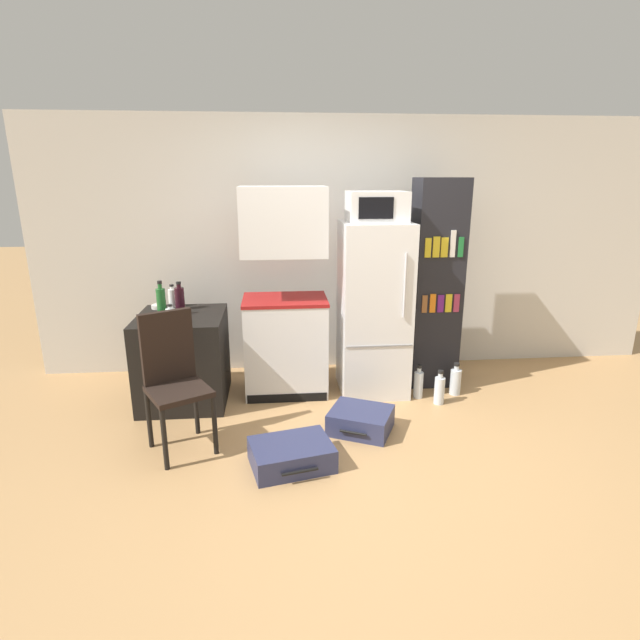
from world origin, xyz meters
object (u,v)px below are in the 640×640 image
bottle_green_tall (161,301)px  suitcase_large_flat (291,455)px  side_table (184,358)px  water_bottle_back (455,381)px  kitchen_hutch (285,303)px  refrigerator (373,309)px  bookshelf (435,285)px  water_bottle_middle (418,384)px  bottle_wine_dark (180,298)px  chair (173,371)px  microwave (377,207)px  water_bottle_front (439,390)px  bowl (159,307)px  suitcase_small_flat (361,420)px  bottle_milk_white (173,297)px  bottle_clear_short (171,316)px

bottle_green_tall → suitcase_large_flat: bearing=-47.4°
side_table → water_bottle_back: bearing=-2.5°
side_table → kitchen_hutch: kitchen_hutch is taller
refrigerator → bookshelf: 0.65m
suitcase_large_flat → water_bottle_middle: size_ratio=1.99×
bottle_wine_dark → chair: size_ratio=0.25×
microwave → water_bottle_front: (0.54, -0.37, -1.57)m
refrigerator → kitchen_hutch: bearing=177.4°
side_table → bowl: size_ratio=6.31×
suitcase_small_flat → water_bottle_middle: water_bottle_middle is taller
bottle_green_tall → chair: bottle_green_tall is taller
side_table → water_bottle_front: bearing=-7.3°
suitcase_large_flat → bowl: bearing=116.0°
water_bottle_middle → suitcase_large_flat: bearing=-139.6°
bookshelf → bottle_milk_white: bearing=177.8°
bowl → suitcase_small_flat: 2.10m
refrigerator → bowl: 1.96m
kitchen_hutch → water_bottle_middle: 1.42m
bottle_wine_dark → suitcase_small_flat: size_ratio=0.43×
bottle_milk_white → suitcase_large_flat: bottle_milk_white is taller
bottle_clear_short → chair: bearing=-79.7°
refrigerator → bottle_wine_dark: bearing=176.2°
water_bottle_back → suitcase_small_flat: bearing=-148.5°
refrigerator → bottle_wine_dark: refrigerator is taller
bottle_green_tall → bowl: bottle_green_tall is taller
kitchen_hutch → suitcase_small_flat: kitchen_hutch is taller
suitcase_small_flat → chair: bearing=-151.2°
refrigerator → water_bottle_front: 0.93m
chair → water_bottle_middle: 2.19m
bottle_clear_short → suitcase_small_flat: bottle_clear_short is taller
bookshelf → chair: size_ratio=1.89×
kitchen_hutch → water_bottle_back: kitchen_hutch is taller
side_table → water_bottle_middle: side_table is taller
kitchen_hutch → suitcase_small_flat: 1.27m
side_table → bookshelf: bookshelf is taller
bookshelf → water_bottle_back: 0.91m
kitchen_hutch → bowl: size_ratio=14.86×
bottle_wine_dark → water_bottle_back: (2.50, -0.31, -0.77)m
refrigerator → bottle_green_tall: refrigerator is taller
refrigerator → suitcase_large_flat: 1.65m
bowl → water_bottle_middle: bearing=-9.8°
bowl → water_bottle_back: (2.71, -0.36, -0.68)m
bowl → suitcase_large_flat: size_ratio=0.20×
kitchen_hutch → microwave: bearing=-2.8°
bowl → water_bottle_front: size_ratio=0.40×
side_table → bottle_green_tall: (-0.15, -0.02, 0.53)m
bottle_wine_dark → water_bottle_middle: (2.14, -0.35, -0.77)m
refrigerator → water_bottle_back: size_ratio=5.14×
water_bottle_front → microwave: bearing=145.3°
refrigerator → microwave: bearing=-106.5°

